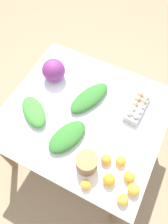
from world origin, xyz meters
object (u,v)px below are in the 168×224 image
object	(u,v)px
cabbage_purple	(54,70)
orange_3	(106,159)
greens_bunch_chard	(89,98)
orange_1	(109,180)
orange_5	(134,189)
paper_bag	(87,163)
orange_0	(121,161)
orange_2	(129,177)
egg_carton	(137,107)
orange_4	(123,200)
greens_bunch_beet_tops	(67,137)
greens_bunch_scallion	(34,112)
orange_6	(86,185)

from	to	relation	value
cabbage_purple	orange_3	size ratio (longest dim) A/B	2.60
greens_bunch_chard	orange_1	size ratio (longest dim) A/B	4.70
greens_bunch_chard	orange_5	size ratio (longest dim) A/B	4.75
paper_bag	orange_0	xyz separation A→B (m)	(-0.19, -0.12, -0.03)
cabbage_purple	orange_2	world-z (taller)	cabbage_purple
paper_bag	orange_3	size ratio (longest dim) A/B	1.98
orange_1	orange_2	world-z (taller)	orange_1
cabbage_purple	paper_bag	distance (m)	0.78
egg_carton	orange_4	bearing A→B (deg)	-164.19
greens_bunch_chard	cabbage_purple	bearing A→B (deg)	-11.40
orange_0	orange_1	xyz separation A→B (m)	(0.02, 0.15, 0.00)
cabbage_purple	greens_bunch_beet_tops	bearing A→B (deg)	129.79
orange_4	egg_carton	bearing A→B (deg)	-77.46
greens_bunch_scallion	cabbage_purple	bearing A→B (deg)	-83.49
greens_bunch_beet_tops	orange_2	size ratio (longest dim) A/B	4.29
orange_2	orange_4	world-z (taller)	same
orange_0	orange_5	world-z (taller)	orange_5
orange_2	orange_5	bearing A→B (deg)	129.48
orange_4	cabbage_purple	bearing A→B (deg)	-36.77
greens_bunch_beet_tops	orange_1	xyz separation A→B (m)	(-0.37, 0.14, 0.00)
greens_bunch_chard	orange_3	xyz separation A→B (m)	(-0.31, 0.38, -0.00)
greens_bunch_scallion	orange_0	distance (m)	0.71
greens_bunch_scallion	orange_6	xyz separation A→B (m)	(-0.57, 0.29, -0.01)
greens_bunch_chard	greens_bunch_scallion	bearing A→B (deg)	43.60
orange_0	orange_4	world-z (taller)	orange_4
egg_carton	orange_5	xyz separation A→B (m)	(-0.18, 0.56, -0.01)
egg_carton	greens_bunch_beet_tops	bearing A→B (deg)	145.21
egg_carton	orange_0	xyz separation A→B (m)	(-0.05, 0.44, -0.01)
greens_bunch_beet_tops	orange_3	xyz separation A→B (m)	(-0.30, 0.02, -0.00)
orange_0	orange_2	world-z (taller)	orange_2
orange_0	orange_2	size ratio (longest dim) A/B	0.96
egg_carton	orange_6	xyz separation A→B (m)	(0.09, 0.67, -0.01)
cabbage_purple	orange_3	bearing A→B (deg)	145.52
orange_5	orange_1	bearing A→B (deg)	5.98
greens_bunch_scallion	orange_3	xyz separation A→B (m)	(-0.62, 0.09, -0.00)
egg_carton	orange_6	world-z (taller)	egg_carton
cabbage_purple	orange_3	world-z (taller)	cabbage_purple
greens_bunch_scallion	orange_4	size ratio (longest dim) A/B	4.06
orange_3	paper_bag	bearing A→B (deg)	40.97
greens_bunch_beet_tops	orange_2	distance (m)	0.48
greens_bunch_beet_tops	orange_4	xyz separation A→B (m)	(-0.49, 0.20, -0.00)
greens_bunch_chard	orange_4	bearing A→B (deg)	131.44
cabbage_purple	orange_3	xyz separation A→B (m)	(-0.66, 0.45, -0.06)
cabbage_purple	orange_6	xyz separation A→B (m)	(-0.61, 0.65, -0.06)
orange_5	greens_bunch_chard	bearing A→B (deg)	-41.97
orange_5	orange_0	bearing A→B (deg)	-43.82
orange_6	orange_1	bearing A→B (deg)	-143.04
cabbage_purple	orange_2	bearing A→B (deg)	149.59
paper_bag	orange_6	distance (m)	0.13
greens_bunch_scallion	orange_0	xyz separation A→B (m)	(-0.71, 0.06, -0.00)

